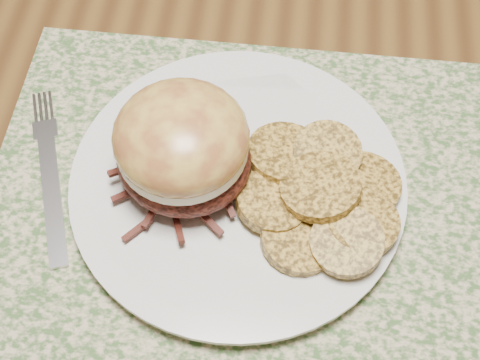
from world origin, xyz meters
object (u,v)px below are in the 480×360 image
(dining_table, at_px, (246,35))
(fork, at_px, (50,172))
(dinner_plate, at_px, (238,183))
(pork_sandwich, at_px, (182,146))

(dining_table, bearing_deg, fork, -118.89)
(dining_table, distance_m, dinner_plate, 0.27)
(dinner_plate, height_order, fork, dinner_plate)
(dinner_plate, bearing_deg, pork_sandwich, -179.52)
(dinner_plate, bearing_deg, fork, -178.78)
(pork_sandwich, distance_m, fork, 0.13)
(fork, bearing_deg, dining_table, 41.46)
(pork_sandwich, bearing_deg, fork, -160.45)
(pork_sandwich, xyz_separation_m, fork, (-0.12, -0.00, -0.05))
(fork, bearing_deg, pork_sandwich, -18.15)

